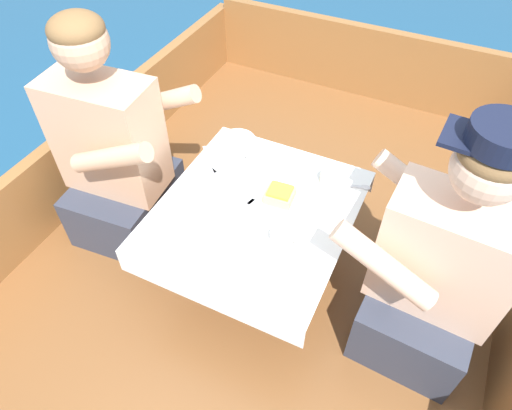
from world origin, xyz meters
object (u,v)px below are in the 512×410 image
person_starboard (435,272)px  coffee_cup_starboard (281,238)px  sandwich (280,195)px  tin_can (329,177)px  coffee_cup_port (257,161)px  person_port (115,158)px

person_starboard → coffee_cup_starboard: bearing=17.5°
sandwich → tin_can: size_ratio=1.59×
person_starboard → tin_can: size_ratio=14.41×
coffee_cup_port → coffee_cup_starboard: size_ratio=1.07×
person_starboard → coffee_cup_starboard: person_starboard is taller
person_port → tin_can: 0.86m
sandwich → tin_can: sandwich is taller
person_starboard → coffee_cup_starboard: size_ratio=9.64×
person_port → tin_can: person_port is taller
coffee_cup_port → coffee_cup_starboard: (0.24, -0.31, -0.01)m
coffee_cup_port → tin_can: bearing=8.1°
person_port → coffee_cup_port: bearing=14.3°
person_port → person_starboard: person_port is taller
tin_can → coffee_cup_port: bearing=-171.9°
tin_can → person_port: bearing=-164.5°
sandwich → tin_can: (0.13, 0.17, -0.00)m
coffee_cup_starboard → tin_can: (0.04, 0.35, -0.00)m
coffee_cup_starboard → tin_can: 0.35m
sandwich → coffee_cup_starboard: (0.08, -0.18, -0.00)m
person_port → tin_can: (0.83, 0.23, 0.03)m
coffee_cup_starboard → tin_can: bearing=82.8°
person_starboard → tin_can: (-0.45, 0.23, 0.05)m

